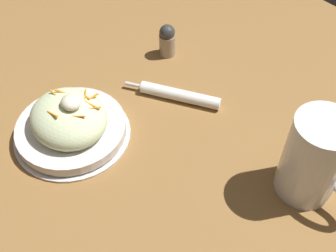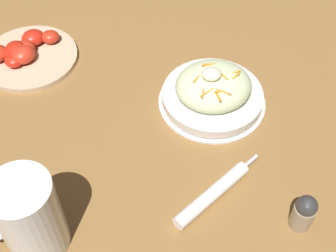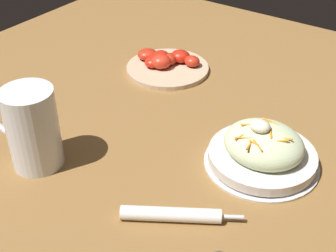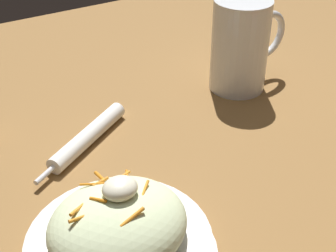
# 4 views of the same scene
# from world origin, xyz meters

# --- Properties ---
(ground_plane) EXTENTS (1.43, 1.43, 0.00)m
(ground_plane) POSITION_xyz_m (0.00, 0.00, 0.00)
(ground_plane) COLOR olive
(salad_plate) EXTENTS (0.21, 0.21, 0.10)m
(salad_plate) POSITION_xyz_m (0.18, 0.03, 0.03)
(salad_plate) COLOR silver
(salad_plate) RESTS_ON ground_plane
(beer_mug) EXTENTS (0.15, 0.10, 0.16)m
(beer_mug) POSITION_xyz_m (-0.16, -0.21, 0.07)
(beer_mug) COLOR white
(beer_mug) RESTS_ON ground_plane
(napkin_roll) EXTENTS (0.18, 0.12, 0.02)m
(napkin_roll) POSITION_xyz_m (0.13, -0.18, 0.01)
(napkin_roll) COLOR white
(napkin_roll) RESTS_ON ground_plane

